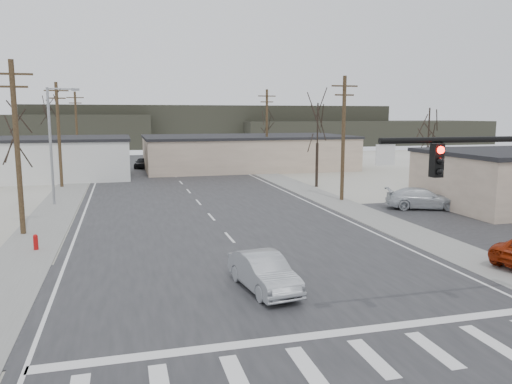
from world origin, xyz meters
TOP-DOWN VIEW (x-y plane):
  - ground at (0.00, 0.00)m, footprint 140.00×140.00m
  - main_road at (0.00, 15.00)m, footprint 18.00×110.00m
  - cross_road at (0.00, 0.00)m, footprint 90.00×10.00m
  - sidewalk_left at (-10.60, 20.00)m, footprint 3.00×90.00m
  - sidewalk_right at (10.60, 20.00)m, footprint 3.00×90.00m
  - fire_hydrant at (-10.20, 8.00)m, footprint 0.24×0.24m
  - building_left_far at (-16.00, 40.00)m, footprint 22.30×12.30m
  - building_right_far at (10.00, 44.00)m, footprint 26.30×14.30m
  - upole_left_b at (-11.50, 12.00)m, footprint 2.20×0.30m
  - upole_left_c at (-11.50, 32.00)m, footprint 2.20×0.30m
  - upole_left_d at (-11.50, 52.00)m, footprint 2.20×0.30m
  - upole_right_a at (11.50, 18.00)m, footprint 2.20×0.30m
  - upole_right_b at (11.50, 40.00)m, footprint 2.20×0.30m
  - streetlight_main at (-10.80, 22.00)m, footprint 2.40×0.25m
  - tree_left_near at (-13.00, 20.00)m, footprint 3.30×3.30m
  - tree_right_mid at (12.50, 26.00)m, footprint 3.74×3.74m
  - tree_left_far at (-14.00, 46.00)m, footprint 3.96×3.96m
  - tree_right_far at (15.00, 52.00)m, footprint 3.52×3.52m
  - tree_lot at (22.00, 22.00)m, footprint 3.52×3.52m
  - hill_center at (15.00, 96.00)m, footprint 80.00×18.00m
  - hill_right at (50.00, 90.00)m, footprint 60.00×18.00m
  - sedan_crossing at (-0.46, -0.71)m, footprint 2.11×4.54m
  - car_far_a at (3.28, 51.12)m, footprint 4.01×6.11m
  - car_far_b at (-3.24, 47.98)m, footprint 2.59×4.26m
  - car_parked_silver at (15.68, 13.00)m, footprint 5.69×3.77m

SIDE VIEW (x-z plane):
  - ground at x=0.00m, z-range 0.00..0.00m
  - cross_road at x=0.00m, z-range 0.00..0.04m
  - main_road at x=0.00m, z-range 0.00..0.05m
  - sidewalk_left at x=-10.60m, z-range 0.00..0.06m
  - sidewalk_right at x=10.60m, z-range 0.00..0.06m
  - fire_hydrant at x=-10.20m, z-range 0.02..0.89m
  - car_far_b at x=-3.24m, z-range 0.05..1.40m
  - sedan_crossing at x=-0.46m, z-range 0.05..1.49m
  - car_parked_silver at x=15.68m, z-range 0.03..1.56m
  - car_far_a at x=3.28m, z-range 0.05..1.69m
  - building_right_far at x=10.00m, z-range 0.00..4.30m
  - building_left_far at x=-16.00m, z-range 0.01..4.51m
  - hill_right at x=50.00m, z-range 0.00..5.50m
  - hill_center at x=15.00m, z-range 0.00..9.00m
  - streetlight_main at x=-10.80m, z-range 0.59..9.59m
  - upole_left_b at x=-11.50m, z-range 0.22..10.22m
  - upole_left_c at x=-11.50m, z-range 0.22..10.22m
  - upole_left_d at x=-11.50m, z-range 0.22..10.22m
  - upole_right_a at x=11.50m, z-range 0.22..10.22m
  - upole_right_b at x=11.50m, z-range 0.22..10.22m
  - tree_left_near at x=-13.00m, z-range 1.55..8.90m
  - tree_right_far at x=15.00m, z-range 1.66..9.50m
  - tree_lot at x=22.00m, z-range 1.66..9.50m
  - tree_right_mid at x=12.50m, z-range 1.77..10.10m
  - tree_left_far at x=-14.00m, z-range 1.87..10.69m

